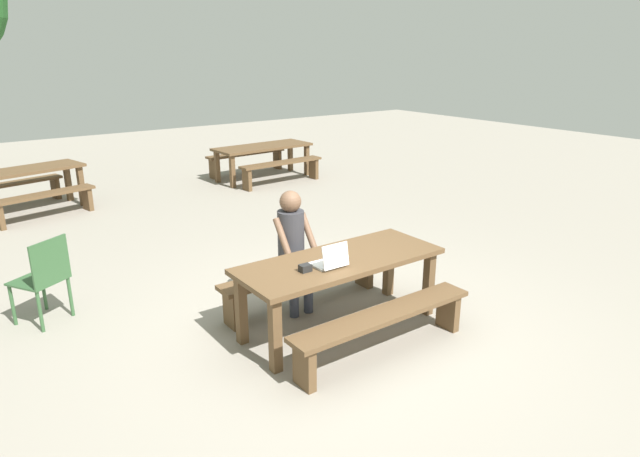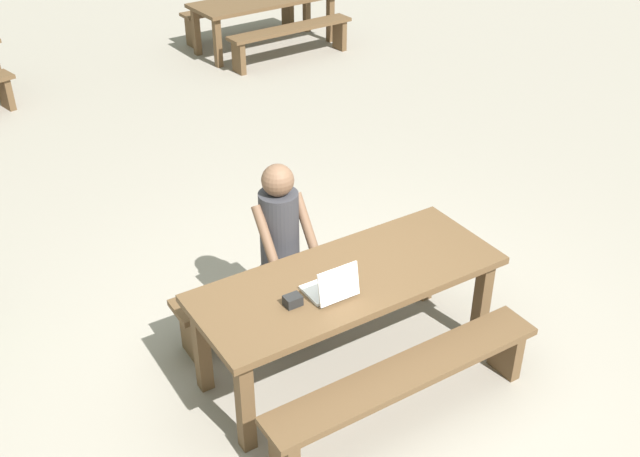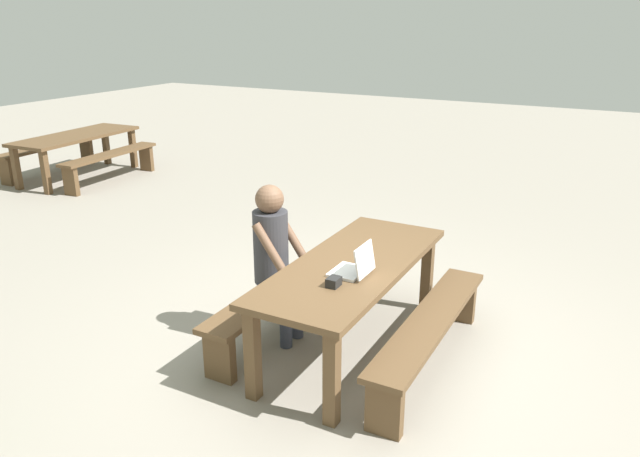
# 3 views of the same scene
# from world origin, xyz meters

# --- Properties ---
(ground_plane) EXTENTS (30.00, 30.00, 0.00)m
(ground_plane) POSITION_xyz_m (0.00, 0.00, 0.00)
(ground_plane) COLOR gray
(picnic_table_front) EXTENTS (2.07, 0.81, 0.75)m
(picnic_table_front) POSITION_xyz_m (0.00, 0.00, 0.64)
(picnic_table_front) COLOR brown
(picnic_table_front) RESTS_ON ground
(bench_near) EXTENTS (1.94, 0.30, 0.43)m
(bench_near) POSITION_xyz_m (0.00, -0.65, 0.33)
(bench_near) COLOR brown
(bench_near) RESTS_ON ground
(bench_far) EXTENTS (1.94, 0.30, 0.43)m
(bench_far) POSITION_xyz_m (0.00, 0.65, 0.33)
(bench_far) COLOR brown
(bench_far) RESTS_ON ground
(laptop) EXTENTS (0.29, 0.27, 0.24)m
(laptop) POSITION_xyz_m (-0.21, -0.11, 0.80)
(laptop) COLOR white
(laptop) RESTS_ON picnic_table_front
(small_pouch) EXTENTS (0.11, 0.08, 0.07)m
(small_pouch) POSITION_xyz_m (-0.46, -0.07, 0.78)
(small_pouch) COLOR black
(small_pouch) RESTS_ON picnic_table_front
(person_seated) EXTENTS (0.39, 0.40, 1.31)m
(person_seated) POSITION_xyz_m (-0.15, 0.61, 0.76)
(person_seated) COLOR #333847
(person_seated) RESTS_ON ground
(picnic_table_rear) EXTENTS (2.13, 0.93, 0.72)m
(picnic_table_rear) POSITION_xyz_m (2.79, 6.27, 0.62)
(picnic_table_rear) COLOR brown
(picnic_table_rear) RESTS_ON ground
(bench_rear_south) EXTENTS (1.90, 0.41, 0.48)m
(bench_rear_south) POSITION_xyz_m (2.83, 5.59, 0.36)
(bench_rear_south) COLOR brown
(bench_rear_south) RESTS_ON ground
(bench_rear_north) EXTENTS (1.90, 0.41, 0.48)m
(bench_rear_north) POSITION_xyz_m (2.75, 6.95, 0.36)
(bench_rear_north) COLOR brown
(bench_rear_north) RESTS_ON ground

